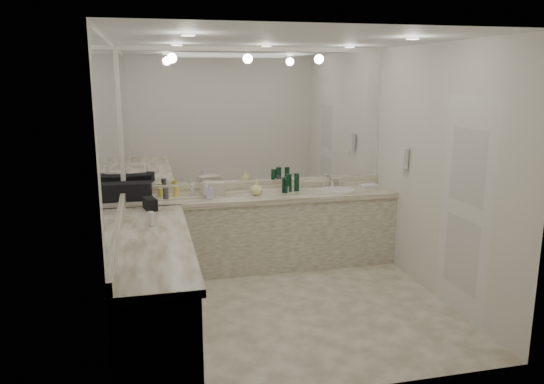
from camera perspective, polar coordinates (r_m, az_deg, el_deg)
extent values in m
plane|color=beige|center=(5.46, 1.72, -12.20)|extent=(3.20, 3.20, 0.00)
plane|color=white|center=(4.97, 1.93, 16.17)|extent=(3.20, 3.20, 0.00)
cube|color=silver|center=(6.49, -1.65, 3.81)|extent=(3.20, 0.02, 2.60)
cube|color=silver|center=(4.89, -16.57, 0.40)|extent=(0.02, 3.00, 2.60)
cube|color=silver|center=(5.68, 17.60, 1.97)|extent=(0.02, 3.00, 2.60)
cube|color=silver|center=(6.40, -1.05, -4.40)|extent=(3.20, 0.60, 0.84)
cube|color=#EEE6CE|center=(6.28, -1.05, -0.49)|extent=(3.20, 0.64, 0.06)
cube|color=silver|center=(4.86, -12.51, -10.35)|extent=(0.60, 2.40, 0.84)
cube|color=#EEE6CE|center=(4.70, -12.64, -5.28)|extent=(0.64, 2.42, 0.06)
cube|color=#EEE6CE|center=(6.54, -1.59, 0.75)|extent=(3.20, 0.04, 0.10)
cube|color=#EEE6CE|center=(4.97, -16.09, -3.53)|extent=(0.04, 3.00, 0.10)
cube|color=white|center=(6.43, -1.65, 7.99)|extent=(3.12, 0.01, 1.55)
cube|color=white|center=(4.82, -16.78, 5.94)|extent=(0.01, 2.92, 1.55)
cylinder|color=white|center=(6.54, 7.09, 0.18)|extent=(0.44, 0.44, 0.03)
cube|color=silver|center=(6.72, 6.48, 1.18)|extent=(0.24, 0.16, 0.14)
cube|color=white|center=(6.25, 14.01, 3.57)|extent=(0.06, 0.10, 0.24)
cube|color=white|center=(5.31, 20.04, -1.67)|extent=(0.02, 0.82, 2.10)
cube|color=black|center=(6.16, -14.44, 0.08)|extent=(0.36, 0.25, 0.19)
cube|color=black|center=(5.69, -12.98, -1.24)|extent=(0.16, 0.25, 0.12)
cube|color=beige|center=(6.26, -6.34, 0.40)|extent=(0.30, 0.23, 0.15)
cube|color=white|center=(6.74, 10.36, 0.65)|extent=(0.25, 0.19, 0.04)
cylinder|color=white|center=(5.07, -12.89, -2.85)|extent=(0.06, 0.06, 0.13)
imported|color=silver|center=(6.19, -7.19, 0.44)|extent=(0.09, 0.09, 0.20)
imported|color=silver|center=(6.07, -6.67, 0.12)|extent=(0.10, 0.10, 0.18)
imported|color=#FDFB98|center=(6.20, -1.67, 0.46)|extent=(0.16, 0.16, 0.18)
cylinder|color=#144F2E|center=(6.33, 1.39, 0.75)|extent=(0.07, 0.07, 0.18)
cylinder|color=#144F2E|center=(6.42, 2.66, 1.06)|extent=(0.06, 0.06, 0.22)
cylinder|color=#144F2E|center=(6.37, 1.82, 0.97)|extent=(0.07, 0.07, 0.22)
cylinder|color=#F2D84C|center=(6.23, -10.25, 0.06)|extent=(0.06, 0.06, 0.12)
cylinder|color=#3F3F4C|center=(6.14, -11.36, -0.14)|extent=(0.06, 0.06, 0.13)
cylinder|color=white|center=(6.36, -2.17, 0.28)|extent=(0.05, 0.05, 0.07)
cylinder|color=#3F3F4C|center=(6.45, 1.45, 0.75)|extent=(0.05, 0.05, 0.13)
cylinder|color=white|center=(6.29, -8.59, 0.26)|extent=(0.05, 0.05, 0.12)
cylinder|color=silver|center=(6.26, -13.00, 0.06)|extent=(0.04, 0.04, 0.13)
cylinder|color=#F2D84C|center=(6.28, -11.89, -0.02)|extent=(0.06, 0.06, 0.10)
cylinder|color=silver|center=(6.10, -12.60, -0.58)|extent=(0.04, 0.04, 0.06)
cylinder|color=white|center=(6.38, 1.68, 0.34)|extent=(0.06, 0.06, 0.07)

